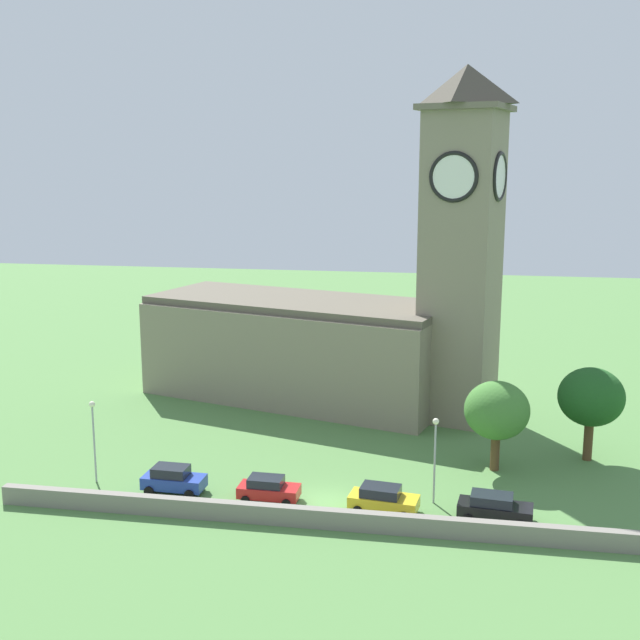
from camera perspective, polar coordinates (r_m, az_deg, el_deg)
The scene contains 11 objects.
ground_plane at distance 69.70m, azimuth 2.37°, elevation -7.90°, with size 200.00×200.00×0.00m, color #517F42.
church at distance 75.87m, azimuth 1.14°, elevation -0.32°, with size 35.53×19.84×30.95m.
quay_barrier at distance 52.13m, azimuth -0.46°, elevation -14.02°, with size 43.01×0.70×1.27m, color gray.
car_blue at distance 57.89m, azimuth -10.51°, elevation -11.20°, with size 4.43×2.32×1.90m.
car_red at distance 55.80m, azimuth -3.75°, elevation -12.02°, with size 4.23×2.21×1.69m.
car_yellow at distance 54.16m, azimuth 4.55°, elevation -12.72°, with size 4.78×2.74×1.80m.
car_black at distance 54.04m, azimuth 12.42°, elevation -13.03°, with size 4.95×2.67×1.79m.
streetlamp_west_end at distance 59.80m, azimuth -15.99°, elevation -7.43°, with size 0.44×0.44×6.12m.
streetlamp_west_mid at distance 54.65m, azimuth 8.28°, elevation -8.93°, with size 0.44×0.44×6.07m.
tree_riverside_west at distance 64.89m, azimuth 18.92°, elevation -5.29°, with size 5.05×5.05×7.40m.
tree_riverside_east at distance 60.97m, azimuth 12.61°, elevation -6.39°, with size 4.87×4.87×6.91m.
Camera 1 is at (8.50, -50.26, 22.98)m, focal length 44.49 mm.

